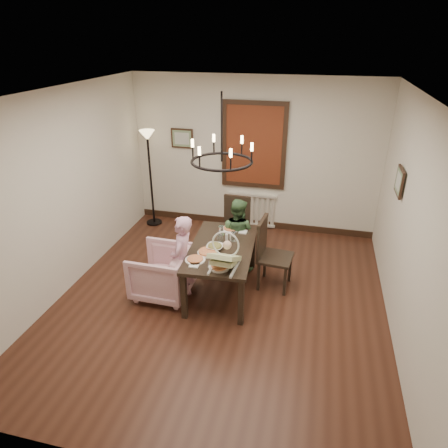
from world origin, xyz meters
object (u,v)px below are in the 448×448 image
at_px(elderly_woman, 183,267).
at_px(floor_lamp, 151,180).
at_px(seated_man, 237,240).
at_px(drinking_glass, 220,239).
at_px(dining_table, 222,252).
at_px(chair_far, 234,228).
at_px(baby_bouncer, 225,256).
at_px(armchair, 162,272).
at_px(chair_right, 276,254).

bearing_deg(elderly_woman, floor_lamp, -149.16).
xyz_separation_m(seated_man, drinking_glass, (-0.12, -0.59, 0.31)).
bearing_deg(seated_man, dining_table, 99.10).
bearing_deg(chair_far, elderly_woman, -103.78).
height_order(drinking_glass, floor_lamp, floor_lamp).
xyz_separation_m(baby_bouncer, floor_lamp, (-2.02, 2.41, 0.01)).
bearing_deg(elderly_woman, drinking_glass, 133.52).
bearing_deg(dining_table, drinking_glass, 116.94).
xyz_separation_m(chair_far, armchair, (-0.75, -1.32, -0.15)).
relative_size(chair_far, drinking_glass, 7.07).
bearing_deg(floor_lamp, seated_man, -32.45).
xyz_separation_m(seated_man, baby_bouncer, (0.09, -1.18, 0.40)).
bearing_deg(chair_far, drinking_glass, -86.24).
relative_size(seated_man, baby_bouncer, 1.89).
bearing_deg(elderly_woman, seated_man, 150.51).
height_order(dining_table, chair_far, chair_far).
distance_m(armchair, baby_bouncer, 1.13).
height_order(dining_table, drinking_glass, drinking_glass).
relative_size(dining_table, armchair, 2.01).
height_order(baby_bouncer, floor_lamp, floor_lamp).
bearing_deg(baby_bouncer, dining_table, 111.23).
distance_m(dining_table, elderly_woman, 0.59).
xyz_separation_m(chair_right, baby_bouncer, (-0.56, -0.81, 0.36)).
height_order(dining_table, armchair, dining_table).
height_order(chair_far, armchair, chair_far).
bearing_deg(chair_far, armchair, -116.48).
bearing_deg(chair_right, drinking_glass, 111.26).
relative_size(armchair, baby_bouncer, 1.54).
bearing_deg(baby_bouncer, chair_far, 101.73).
height_order(elderly_woman, seated_man, elderly_woman).
bearing_deg(elderly_woman, armchair, -99.76).
distance_m(elderly_woman, floor_lamp, 2.66).
height_order(armchair, elderly_woman, elderly_woman).
bearing_deg(drinking_glass, chair_right, 15.75).
distance_m(chair_far, armchair, 1.52).
xyz_separation_m(chair_far, floor_lamp, (-1.80, 0.87, 0.39)).
relative_size(baby_bouncer, drinking_glass, 3.59).
relative_size(dining_table, chair_right, 1.49).
distance_m(chair_right, elderly_woman, 1.36).
bearing_deg(dining_table, baby_bouncer, -76.12).
relative_size(elderly_woman, seated_man, 1.08).
bearing_deg(dining_table, chair_far, 89.31).
distance_m(dining_table, baby_bouncer, 0.60).
relative_size(chair_far, chair_right, 0.95).
bearing_deg(chair_far, floor_lamp, 157.38).
relative_size(chair_right, drinking_glass, 7.45).
distance_m(seated_man, floor_lamp, 2.33).
relative_size(dining_table, chair_far, 1.57).
distance_m(chair_right, baby_bouncer, 1.05).
xyz_separation_m(chair_far, seated_man, (0.13, -0.36, -0.02)).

